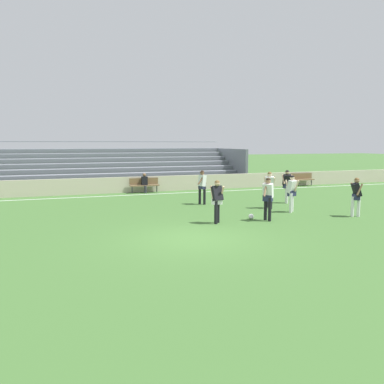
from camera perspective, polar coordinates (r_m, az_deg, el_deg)
ground_plane at (r=12.92m, az=0.26°, el=-6.70°), size 160.00×160.00×0.00m
field_line_sideline at (r=23.66m, az=-9.01°, el=-0.45°), size 44.00×0.12×0.01m
sideline_wall at (r=24.84m, az=-9.57°, el=1.02°), size 48.00×0.16×0.97m
bleacher_stand at (r=28.48m, az=-12.63°, el=3.51°), size 19.79×5.65×3.18m
bench_near_bin at (r=24.72m, az=-6.87°, el=1.18°), size 1.80×0.40×0.90m
bench_far_left at (r=29.42m, az=15.47°, el=1.92°), size 1.80×0.40×0.90m
spectator_seated at (r=24.59m, az=-6.82°, el=1.51°), size 0.36×0.42×1.21m
player_dark_on_ball at (r=15.17m, az=3.62°, el=-0.83°), size 0.45×0.46×1.67m
player_white_dropping_back at (r=15.93m, az=10.85°, el=-0.45°), size 0.62×0.49×1.71m
player_white_wide_left at (r=19.82m, az=1.47°, el=1.14°), size 0.64×0.48×1.70m
player_white_deep_cover at (r=18.15m, az=14.14°, el=0.24°), size 0.46×0.55×1.65m
player_white_challenging at (r=18.98m, az=11.04°, el=0.79°), size 0.65×0.49×1.73m
player_dark_wide_right at (r=20.81m, az=13.48°, el=1.21°), size 0.52×0.43×1.69m
player_dark_pressing_high at (r=17.88m, az=22.51°, el=-0.21°), size 0.49×0.56×1.64m
soccer_ball at (r=16.25m, az=8.49°, el=-3.51°), size 0.22×0.22×0.22m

